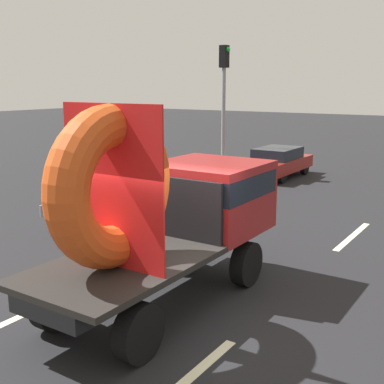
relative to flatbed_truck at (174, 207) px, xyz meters
name	(u,v)px	position (x,y,z in m)	size (l,w,h in m)	color
ground_plane	(172,313)	(0.38, -0.60, -1.69)	(120.00, 120.00, 0.00)	black
flatbed_truck	(174,207)	(0.00, 0.00, 0.00)	(2.02, 5.22, 3.55)	black
distant_sedan	(278,161)	(-3.37, 12.24, -1.02)	(1.64, 3.82, 1.25)	black
traffic_light	(224,91)	(-5.60, 11.50, 1.87)	(0.42, 0.36, 5.40)	gray
guardrail	(160,181)	(-5.32, 6.62, -1.16)	(0.10, 10.45, 0.71)	gray
lane_dash_left_far	(235,218)	(-1.68, 5.40, -1.68)	(2.49, 0.16, 0.01)	beige
lane_dash_right_near	(189,378)	(1.68, -2.04, -1.68)	(2.30, 0.16, 0.01)	beige
lane_dash_right_far	(353,236)	(1.68, 5.53, -1.68)	(2.80, 0.16, 0.01)	beige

